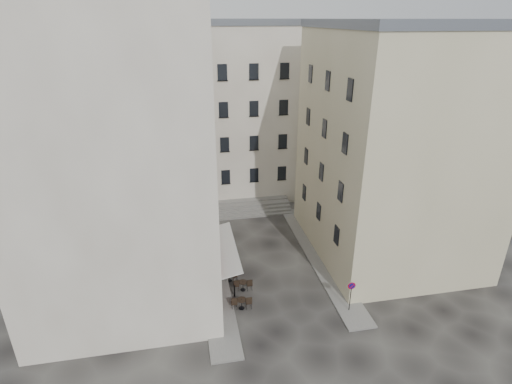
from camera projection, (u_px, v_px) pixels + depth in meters
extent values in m
plane|color=black|center=(275.00, 283.00, 30.57)|extent=(90.00, 90.00, 0.00)
cube|color=slate|center=(212.00, 260.00, 33.37)|extent=(2.00, 22.00, 0.12)
cube|color=slate|center=(318.00, 255.00, 34.03)|extent=(2.00, 18.00, 0.12)
cube|color=beige|center=(119.00, 155.00, 27.46)|extent=(12.00, 16.00, 20.00)
cube|color=#BBB28B|center=(394.00, 149.00, 31.93)|extent=(12.00, 14.00, 18.00)
cube|color=slate|center=(413.00, 23.00, 28.21)|extent=(12.20, 14.20, 0.60)
cube|color=beige|center=(228.00, 114.00, 43.90)|extent=(18.00, 10.00, 18.00)
cube|color=slate|center=(225.00, 22.00, 40.18)|extent=(18.20, 10.20, 0.60)
cube|color=#4A120A|center=(215.00, 263.00, 30.01)|extent=(0.25, 7.00, 3.50)
cube|color=black|center=(216.00, 267.00, 30.16)|extent=(0.06, 3.85, 2.00)
cube|color=silver|center=(225.00, 248.00, 29.67)|extent=(1.58, 7.30, 0.41)
cube|color=#625F5D|center=(248.00, 213.00, 41.24)|extent=(9.00, 1.80, 0.20)
cube|color=#625F5D|center=(248.00, 210.00, 41.57)|extent=(9.00, 1.80, 0.20)
cube|color=#625F5D|center=(247.00, 206.00, 41.89)|extent=(9.00, 1.80, 0.20)
cube|color=#625F5D|center=(246.00, 203.00, 42.22)|extent=(9.00, 1.80, 0.20)
cylinder|color=black|center=(235.00, 291.00, 28.93)|extent=(0.10, 0.10, 0.90)
sphere|color=black|center=(234.00, 286.00, 28.74)|extent=(0.12, 0.12, 0.12)
cylinder|color=black|center=(228.00, 264.00, 32.08)|extent=(0.10, 0.10, 0.90)
sphere|color=black|center=(228.00, 260.00, 31.89)|extent=(0.12, 0.12, 0.12)
cylinder|color=black|center=(223.00, 242.00, 35.23)|extent=(0.10, 0.10, 0.90)
sphere|color=black|center=(223.00, 238.00, 35.05)|extent=(0.12, 0.12, 0.12)
cylinder|color=black|center=(350.00, 297.00, 27.17)|extent=(0.06, 0.06, 2.37)
cylinder|color=#A90B25|center=(352.00, 286.00, 26.79)|extent=(0.55, 0.06, 0.55)
cylinder|color=navy|center=(352.00, 286.00, 26.76)|extent=(0.40, 0.06, 0.40)
cube|color=#A90B25|center=(352.00, 286.00, 26.74)|extent=(0.32, 0.04, 0.32)
cylinder|color=black|center=(242.00, 308.00, 27.82)|extent=(0.40, 0.40, 0.02)
cylinder|color=black|center=(242.00, 304.00, 27.67)|extent=(0.06, 0.06, 0.78)
cylinder|color=black|center=(242.00, 300.00, 27.53)|extent=(0.67, 0.67, 0.04)
cube|color=black|center=(249.00, 302.00, 27.73)|extent=(0.42, 0.42, 1.01)
cube|color=black|center=(234.00, 303.00, 27.66)|extent=(0.42, 0.42, 1.01)
cylinder|color=black|center=(243.00, 290.00, 29.69)|extent=(0.39, 0.39, 0.02)
cylinder|color=black|center=(243.00, 286.00, 29.55)|extent=(0.05, 0.05, 0.75)
cylinder|color=black|center=(243.00, 282.00, 29.41)|extent=(0.65, 0.65, 0.04)
cube|color=black|center=(249.00, 285.00, 29.61)|extent=(0.41, 0.41, 0.97)
cube|color=black|center=(236.00, 285.00, 29.54)|extent=(0.41, 0.41, 0.97)
cylinder|color=black|center=(230.00, 281.00, 30.75)|extent=(0.34, 0.34, 0.02)
cylinder|color=black|center=(230.00, 277.00, 30.63)|extent=(0.05, 0.05, 0.66)
cylinder|color=black|center=(230.00, 274.00, 30.51)|extent=(0.57, 0.57, 0.04)
cube|color=black|center=(235.00, 276.00, 30.68)|extent=(0.36, 0.36, 0.85)
cube|color=black|center=(224.00, 277.00, 30.62)|extent=(0.36, 0.36, 0.85)
cylinder|color=black|center=(229.00, 268.00, 32.33)|extent=(0.37, 0.37, 0.02)
cylinder|color=black|center=(229.00, 264.00, 32.19)|extent=(0.05, 0.05, 0.73)
cylinder|color=black|center=(229.00, 261.00, 32.06)|extent=(0.62, 0.62, 0.04)
cube|color=black|center=(235.00, 263.00, 32.25)|extent=(0.39, 0.39, 0.93)
cube|color=black|center=(223.00, 263.00, 32.18)|extent=(0.39, 0.39, 0.93)
cylinder|color=black|center=(225.00, 254.00, 34.15)|extent=(0.36, 0.36, 0.02)
cylinder|color=black|center=(225.00, 251.00, 34.02)|extent=(0.05, 0.05, 0.71)
cylinder|color=black|center=(225.00, 248.00, 33.89)|extent=(0.61, 0.61, 0.04)
cube|color=black|center=(231.00, 250.00, 34.08)|extent=(0.38, 0.38, 0.91)
cube|color=black|center=(220.00, 250.00, 34.01)|extent=(0.38, 0.38, 0.91)
imported|color=black|center=(234.00, 251.00, 33.21)|extent=(0.67, 0.47, 1.72)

